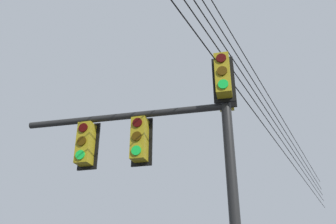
# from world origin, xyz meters

# --- Properties ---
(signal_mast_assembly) EXTENTS (4.41, 2.13, 6.20)m
(signal_mast_assembly) POSITION_xyz_m (-0.64, -0.46, 4.40)
(signal_mast_assembly) COLOR black
(signal_mast_assembly) RESTS_ON ground
(overhead_wire_span) EXTENTS (3.23, 31.87, 1.63)m
(overhead_wire_span) POSITION_xyz_m (0.09, 1.33, 6.75)
(overhead_wire_span) COLOR black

